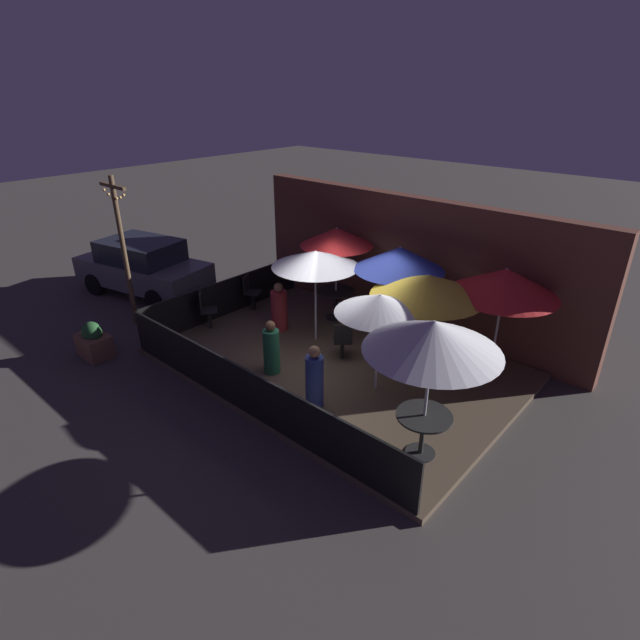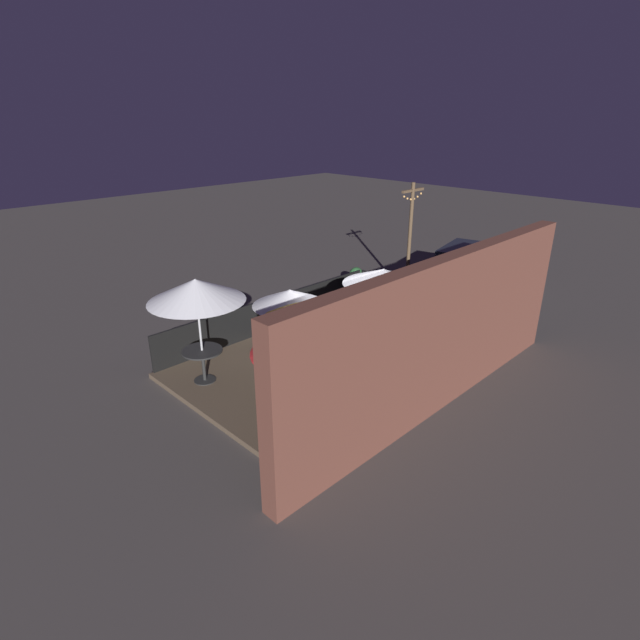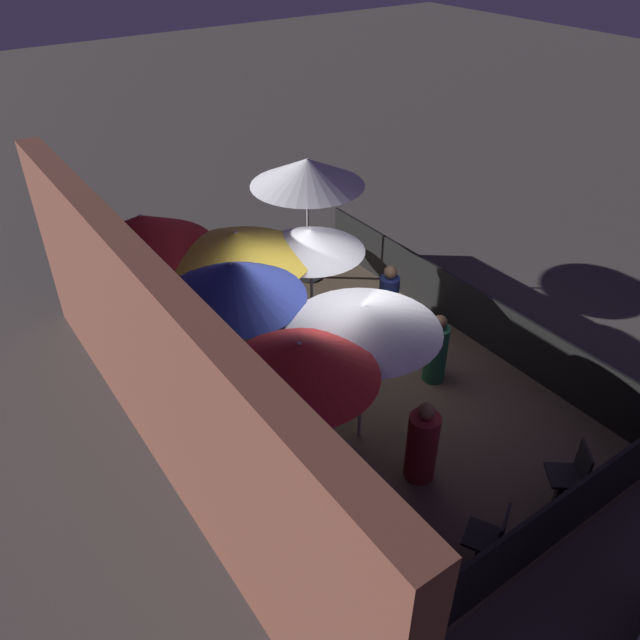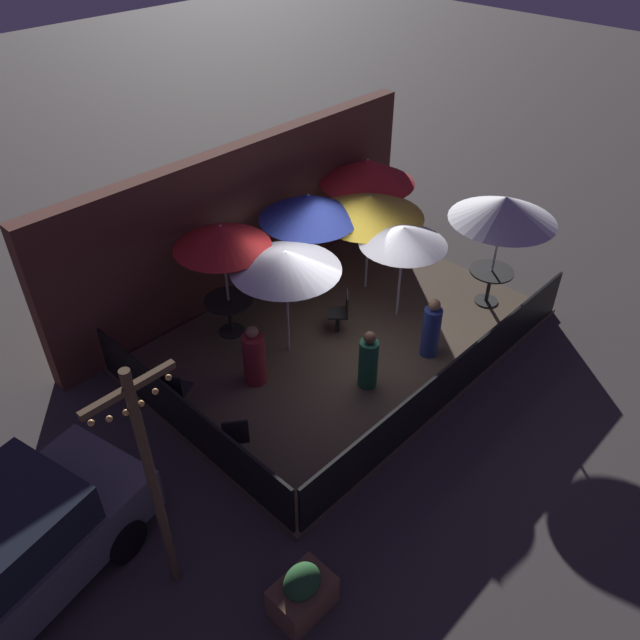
{
  "view_description": "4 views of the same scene",
  "coord_description": "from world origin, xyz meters",
  "px_view_note": "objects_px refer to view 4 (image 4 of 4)",
  "views": [
    {
      "loc": [
        6.13,
        -7.39,
        5.71
      ],
      "look_at": [
        -0.46,
        0.01,
        0.97
      ],
      "focal_mm": 28.0,
      "sensor_mm": 36.0,
      "label": 1
    },
    {
      "loc": [
        8.25,
        7.61,
        5.83
      ],
      "look_at": [
        0.25,
        -0.42,
        1.09
      ],
      "focal_mm": 28.0,
      "sensor_mm": 36.0,
      "label": 2
    },
    {
      "loc": [
        -5.93,
        4.58,
        6.49
      ],
      "look_at": [
        0.39,
        0.17,
        1.18
      ],
      "focal_mm": 35.0,
      "sensor_mm": 36.0,
      "label": 3
    },
    {
      "loc": [
        -7.24,
        -6.39,
        7.93
      ],
      "look_at": [
        -0.94,
        -0.28,
        1.19
      ],
      "focal_mm": 35.0,
      "sensor_mm": 36.0,
      "label": 4
    }
  ],
  "objects_px": {
    "dining_table_0": "(491,277)",
    "patron_2": "(431,330)",
    "patio_umbrella_5": "(404,236)",
    "light_post": "(152,478)",
    "patio_chair_1": "(176,390)",
    "patio_umbrella_6": "(286,261)",
    "patio_chair_2": "(341,311)",
    "patio_chair_3": "(260,277)",
    "patio_umbrella_3": "(308,207)",
    "patron_0": "(368,362)",
    "patio_umbrella_1": "(221,236)",
    "patio_chair_0": "(236,435)",
    "patio_umbrella_0": "(504,209)",
    "patron_1": "(254,358)",
    "planter_box": "(302,592)",
    "patio_umbrella_2": "(370,206)",
    "dining_table_1": "(229,306)",
    "patio_umbrella_4": "(367,171)"
  },
  "relations": [
    {
      "from": "patio_umbrella_1",
      "to": "patio_umbrella_5",
      "type": "height_order",
      "value": "patio_umbrella_1"
    },
    {
      "from": "patio_umbrella_5",
      "to": "patio_chair_3",
      "type": "bearing_deg",
      "value": 122.09
    },
    {
      "from": "dining_table_0",
      "to": "patron_2",
      "type": "xyz_separation_m",
      "value": [
        -2.26,
        -0.13,
        -0.04
      ]
    },
    {
      "from": "patio_umbrella_3",
      "to": "patron_2",
      "type": "relative_size",
      "value": 1.9
    },
    {
      "from": "patio_chair_0",
      "to": "patron_0",
      "type": "relative_size",
      "value": 0.79
    },
    {
      "from": "patio_umbrella_5",
      "to": "light_post",
      "type": "bearing_deg",
      "value": -167.3
    },
    {
      "from": "patio_umbrella_3",
      "to": "patio_umbrella_6",
      "type": "distance_m",
      "value": 1.86
    },
    {
      "from": "patio_umbrella_2",
      "to": "patio_umbrella_3",
      "type": "height_order",
      "value": "patio_umbrella_3"
    },
    {
      "from": "patio_umbrella_6",
      "to": "patron_2",
      "type": "xyz_separation_m",
      "value": [
        1.78,
        -2.01,
        -1.45
      ]
    },
    {
      "from": "patron_1",
      "to": "light_post",
      "type": "distance_m",
      "value": 4.13
    },
    {
      "from": "planter_box",
      "to": "dining_table_0",
      "type": "bearing_deg",
      "value": 14.56
    },
    {
      "from": "patio_umbrella_6",
      "to": "patron_1",
      "type": "bearing_deg",
      "value": -168.78
    },
    {
      "from": "patio_chair_0",
      "to": "planter_box",
      "type": "bearing_deg",
      "value": -164.22
    },
    {
      "from": "patio_umbrella_1",
      "to": "dining_table_0",
      "type": "distance_m",
      "value": 5.66
    },
    {
      "from": "patio_chair_3",
      "to": "patio_umbrella_0",
      "type": "bearing_deg",
      "value": 111.24
    },
    {
      "from": "patron_0",
      "to": "patron_1",
      "type": "height_order",
      "value": "patron_1"
    },
    {
      "from": "patio_umbrella_4",
      "to": "patron_1",
      "type": "bearing_deg",
      "value": -161.9
    },
    {
      "from": "patio_chair_0",
      "to": "patron_1",
      "type": "bearing_deg",
      "value": -12.5
    },
    {
      "from": "dining_table_0",
      "to": "patio_chair_3",
      "type": "relative_size",
      "value": 0.96
    },
    {
      "from": "patio_umbrella_1",
      "to": "patron_2",
      "type": "height_order",
      "value": "patio_umbrella_1"
    },
    {
      "from": "patio_chair_2",
      "to": "patio_umbrella_3",
      "type": "bearing_deg",
      "value": -62.96
    },
    {
      "from": "patio_chair_1",
      "to": "patio_umbrella_6",
      "type": "bearing_deg",
      "value": -31.21
    },
    {
      "from": "patron_0",
      "to": "light_post",
      "type": "relative_size",
      "value": 0.32
    },
    {
      "from": "patio_umbrella_3",
      "to": "dining_table_0",
      "type": "relative_size",
      "value": 2.62
    },
    {
      "from": "patio_umbrella_1",
      "to": "patron_1",
      "type": "height_order",
      "value": "patio_umbrella_1"
    },
    {
      "from": "patio_umbrella_5",
      "to": "patron_2",
      "type": "relative_size",
      "value": 1.63
    },
    {
      "from": "patio_umbrella_0",
      "to": "patio_chair_2",
      "type": "height_order",
      "value": "patio_umbrella_0"
    },
    {
      "from": "patio_chair_0",
      "to": "patio_chair_2",
      "type": "height_order",
      "value": "patio_chair_0"
    },
    {
      "from": "patio_umbrella_1",
      "to": "dining_table_1",
      "type": "xyz_separation_m",
      "value": [
        0.0,
        -0.0,
        -1.56
      ]
    },
    {
      "from": "patio_umbrella_0",
      "to": "dining_table_1",
      "type": "xyz_separation_m",
      "value": [
        -4.46,
        3.11,
        -1.58
      ]
    },
    {
      "from": "patio_umbrella_5",
      "to": "planter_box",
      "type": "xyz_separation_m",
      "value": [
        -5.72,
        -3.01,
        -1.62
      ]
    },
    {
      "from": "patio_umbrella_1",
      "to": "patio_umbrella_6",
      "type": "height_order",
      "value": "patio_umbrella_1"
    },
    {
      "from": "patio_umbrella_4",
      "to": "patio_chair_1",
      "type": "relative_size",
      "value": 2.43
    },
    {
      "from": "patio_umbrella_3",
      "to": "patron_0",
      "type": "height_order",
      "value": "patio_umbrella_3"
    },
    {
      "from": "patron_0",
      "to": "light_post",
      "type": "xyz_separation_m",
      "value": [
        -4.59,
        -0.56,
        1.46
      ]
    },
    {
      "from": "patio_chair_2",
      "to": "patio_chair_3",
      "type": "relative_size",
      "value": 0.97
    },
    {
      "from": "patio_chair_2",
      "to": "patio_chair_3",
      "type": "bearing_deg",
      "value": -34.84
    },
    {
      "from": "patio_umbrella_3",
      "to": "patron_0",
      "type": "relative_size",
      "value": 2.0
    },
    {
      "from": "patio_umbrella_5",
      "to": "light_post",
      "type": "xyz_separation_m",
      "value": [
        -6.62,
        -1.49,
        0.13
      ]
    },
    {
      "from": "patio_chair_0",
      "to": "patio_chair_1",
      "type": "distance_m",
      "value": 1.5
    },
    {
      "from": "patio_umbrella_1",
      "to": "patron_0",
      "type": "bearing_deg",
      "value": -76.24
    },
    {
      "from": "patron_1",
      "to": "planter_box",
      "type": "distance_m",
      "value": 4.32
    },
    {
      "from": "patio_umbrella_0",
      "to": "patron_1",
      "type": "xyz_separation_m",
      "value": [
        -5.07,
        1.67,
        -1.65
      ]
    },
    {
      "from": "patio_umbrella_6",
      "to": "light_post",
      "type": "relative_size",
      "value": 0.58
    },
    {
      "from": "patio_umbrella_3",
      "to": "patio_umbrella_5",
      "type": "relative_size",
      "value": 1.16
    },
    {
      "from": "patio_umbrella_2",
      "to": "patio_umbrella_5",
      "type": "relative_size",
      "value": 1.1
    },
    {
      "from": "patio_umbrella_6",
      "to": "patio_chair_1",
      "type": "distance_m",
      "value": 2.89
    },
    {
      "from": "patio_chair_3",
      "to": "light_post",
      "type": "height_order",
      "value": "light_post"
    },
    {
      "from": "patio_umbrella_2",
      "to": "dining_table_1",
      "type": "height_order",
      "value": "patio_umbrella_2"
    },
    {
      "from": "patron_0",
      "to": "patron_1",
      "type": "xyz_separation_m",
      "value": [
        -1.33,
        1.52,
        0.01
      ]
    }
  ]
}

